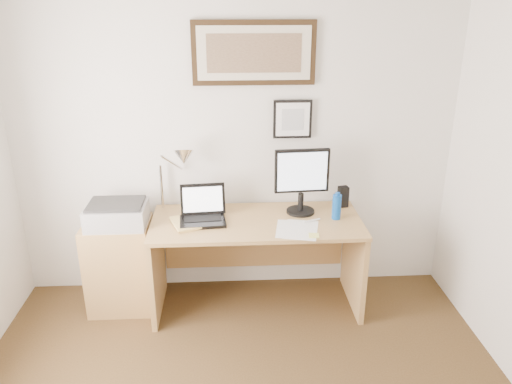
{
  "coord_description": "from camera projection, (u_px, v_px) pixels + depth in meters",
  "views": [
    {
      "loc": [
        -0.05,
        -1.82,
        2.33
      ],
      "look_at": [
        0.13,
        1.43,
        1.06
      ],
      "focal_mm": 35.0,
      "sensor_mm": 36.0,
      "label": 1
    }
  ],
  "objects": [
    {
      "name": "wall_back",
      "position": [
        235.0,
        144.0,
        3.95
      ],
      "size": [
        3.5,
        0.02,
        2.5
      ],
      "primitive_type": "cube",
      "color": "silver",
      "rests_on": "ground"
    },
    {
      "name": "desk",
      "position": [
        256.0,
        243.0,
        3.96
      ],
      "size": [
        1.6,
        0.7,
        0.75
      ],
      "color": "#A77D46",
      "rests_on": "floor"
    },
    {
      "name": "lcd_monitor",
      "position": [
        302.0,
        178.0,
        3.82
      ],
      "size": [
        0.42,
        0.22,
        0.52
      ],
      "color": "black",
      "rests_on": "desk"
    },
    {
      "name": "desk_lamp",
      "position": [
        182.0,
        160.0,
        3.77
      ],
      "size": [
        0.29,
        0.27,
        0.53
      ],
      "color": "silver",
      "rests_on": "desk"
    },
    {
      "name": "speaker",
      "position": [
        343.0,
        197.0,
        4.02
      ],
      "size": [
        0.09,
        0.08,
        0.17
      ],
      "primitive_type": "cube",
      "rotation": [
        0.0,
        0.0,
        0.2
      ],
      "color": "black",
      "rests_on": "desk"
    },
    {
      "name": "marker_pen",
      "position": [
        312.0,
        221.0,
        3.77
      ],
      "size": [
        0.14,
        0.06,
        0.02
      ],
      "primitive_type": "cylinder",
      "rotation": [
        0.0,
        1.57,
        0.35
      ],
      "color": "silver",
      "rests_on": "desk"
    },
    {
      "name": "printer",
      "position": [
        117.0,
        214.0,
        3.74
      ],
      "size": [
        0.44,
        0.34,
        0.18
      ],
      "color": "#A2A2A4",
      "rests_on": "side_cabinet"
    },
    {
      "name": "book",
      "position": [
        174.0,
        225.0,
        3.69
      ],
      "size": [
        0.29,
        0.33,
        0.02
      ],
      "primitive_type": "imported",
      "rotation": [
        0.0,
        0.0,
        0.35
      ],
      "color": "#E6C56C",
      "rests_on": "desk"
    },
    {
      "name": "laptop",
      "position": [
        203.0,
        213.0,
        3.77
      ],
      "size": [
        0.36,
        0.32,
        0.26
      ],
      "color": "black",
      "rests_on": "desk"
    },
    {
      "name": "picture_small",
      "position": [
        293.0,
        119.0,
        3.87
      ],
      "size": [
        0.3,
        0.03,
        0.3
      ],
      "color": "black",
      "rests_on": "wall_back"
    },
    {
      "name": "bottle_cap",
      "position": [
        337.0,
        194.0,
        3.75
      ],
      "size": [
        0.03,
        0.03,
        0.02
      ],
      "primitive_type": "cylinder",
      "color": "#0C49A4",
      "rests_on": "water_bottle"
    },
    {
      "name": "water_bottle",
      "position": [
        337.0,
        207.0,
        3.79
      ],
      "size": [
        0.07,
        0.07,
        0.19
      ],
      "primitive_type": "cylinder",
      "color": "#0C49A4",
      "rests_on": "desk"
    },
    {
      "name": "paper_sheet_a",
      "position": [
        301.0,
        230.0,
        3.64
      ],
      "size": [
        0.3,
        0.38,
        0.0
      ],
      "primitive_type": "cube",
      "rotation": [
        0.0,
        0.0,
        -0.23
      ],
      "color": "white",
      "rests_on": "desk"
    },
    {
      "name": "picture_large",
      "position": [
        254.0,
        53.0,
        3.67
      ],
      "size": [
        0.92,
        0.04,
        0.47
      ],
      "color": "black",
      "rests_on": "wall_back"
    },
    {
      "name": "side_cabinet",
      "position": [
        121.0,
        265.0,
        3.92
      ],
      "size": [
        0.5,
        0.4,
        0.73
      ],
      "primitive_type": "cube",
      "color": "#A77D46",
      "rests_on": "floor"
    },
    {
      "name": "sticky_pad",
      "position": [
        314.0,
        235.0,
        3.54
      ],
      "size": [
        0.08,
        0.08,
        0.01
      ],
      "primitive_type": "cube",
      "rotation": [
        0.0,
        0.0,
        -0.09
      ],
      "color": "#E8E86E",
      "rests_on": "desk"
    },
    {
      "name": "paper_sheet_b",
      "position": [
        292.0,
        229.0,
        3.64
      ],
      "size": [
        0.27,
        0.34,
        0.0
      ],
      "primitive_type": "cube",
      "rotation": [
        0.0,
        0.0,
        -0.16
      ],
      "color": "white",
      "rests_on": "desk"
    }
  ]
}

